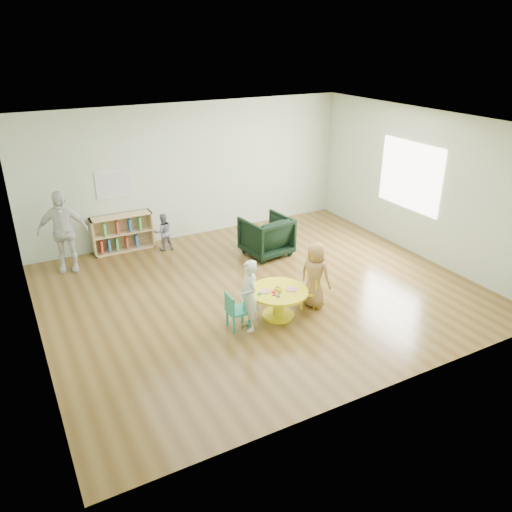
# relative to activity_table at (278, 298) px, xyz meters

# --- Properties ---
(room) EXTENTS (7.10, 7.00, 2.80)m
(room) POSITION_rel_activity_table_xyz_m (0.17, 0.88, 1.58)
(room) COLOR brown
(room) RESTS_ON ground
(activity_table) EXTENTS (0.91, 0.91, 0.50)m
(activity_table) POSITION_rel_activity_table_xyz_m (0.00, 0.00, 0.00)
(activity_table) COLOR yellow
(activity_table) RESTS_ON ground
(kid_chair_left) EXTENTS (0.32, 0.32, 0.58)m
(kid_chair_left) POSITION_rel_activity_table_xyz_m (-0.73, -0.00, -0.00)
(kid_chair_left) COLOR #1A9270
(kid_chair_left) RESTS_ON ground
(kid_chair_right) EXTENTS (0.33, 0.33, 0.49)m
(kid_chair_right) POSITION_rel_activity_table_xyz_m (0.59, 0.05, -0.05)
(kid_chair_right) COLOR yellow
(kid_chair_right) RESTS_ON ground
(bookshelf) EXTENTS (1.20, 0.30, 0.75)m
(bookshelf) POSITION_rel_activity_table_xyz_m (-1.45, 3.74, 0.05)
(bookshelf) COLOR tan
(bookshelf) RESTS_ON ground
(alphabet_poster) EXTENTS (0.74, 0.01, 0.54)m
(alphabet_poster) POSITION_rel_activity_table_xyz_m (-1.44, 3.86, 1.04)
(alphabet_poster) COLOR white
(alphabet_poster) RESTS_ON ground
(armchair) EXTENTS (0.93, 0.95, 0.78)m
(armchair) POSITION_rel_activity_table_xyz_m (1.00, 2.17, 0.08)
(armchair) COLOR black
(armchair) RESTS_ON ground
(child_left) EXTENTS (0.31, 0.43, 1.10)m
(child_left) POSITION_rel_activity_table_xyz_m (-0.55, -0.10, 0.24)
(child_left) COLOR silver
(child_left) RESTS_ON ground
(child_right) EXTENTS (0.53, 0.62, 1.08)m
(child_right) POSITION_rel_activity_table_xyz_m (0.68, 0.02, 0.23)
(child_right) COLOR yellow
(child_right) RESTS_ON ground
(toddler) EXTENTS (0.38, 0.30, 0.78)m
(toddler) POSITION_rel_activity_table_xyz_m (-0.71, 3.34, 0.07)
(toddler) COLOR #171E3B
(toddler) RESTS_ON ground
(adult_caretaker) EXTENTS (0.96, 0.58, 1.52)m
(adult_caretaker) POSITION_rel_activity_table_xyz_m (-2.59, 3.29, 0.45)
(adult_caretaker) COLOR silver
(adult_caretaker) RESTS_ON ground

